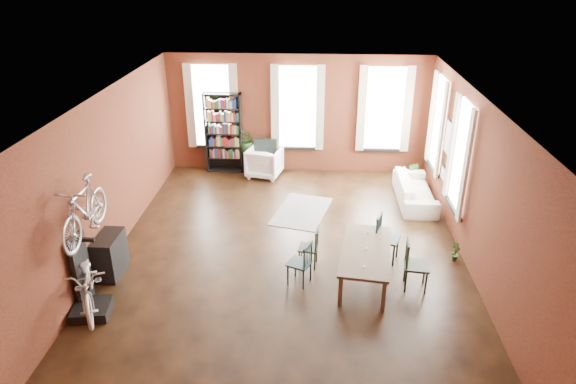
# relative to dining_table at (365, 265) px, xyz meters

# --- Properties ---
(room) EXTENTS (9.00, 9.04, 3.22)m
(room) POSITION_rel_dining_table_xyz_m (-1.22, 1.46, 1.81)
(room) COLOR black
(room) RESTS_ON ground
(dining_table) EXTENTS (1.11, 2.00, 0.65)m
(dining_table) POSITION_rel_dining_table_xyz_m (0.00, 0.00, 0.00)
(dining_table) COLOR brown
(dining_table) RESTS_ON ground
(dining_chair_a) EXTENTS (0.51, 0.51, 0.84)m
(dining_chair_a) POSITION_rel_dining_table_xyz_m (-1.20, -0.15, 0.09)
(dining_chair_a) COLOR #172F32
(dining_chair_a) RESTS_ON ground
(dining_chair_b) EXTENTS (0.41, 0.41, 0.80)m
(dining_chair_b) POSITION_rel_dining_table_xyz_m (-1.05, 0.43, 0.07)
(dining_chair_b) COLOR black
(dining_chair_b) RESTS_ON ground
(dining_chair_c) EXTENTS (0.47, 0.47, 0.93)m
(dining_chair_c) POSITION_rel_dining_table_xyz_m (0.89, -0.19, 0.14)
(dining_chair_c) COLOR black
(dining_chair_c) RESTS_ON ground
(dining_chair_d) EXTENTS (0.56, 0.56, 0.95)m
(dining_chair_d) POSITION_rel_dining_table_xyz_m (0.48, 0.73, 0.15)
(dining_chair_d) COLOR #193538
(dining_chair_d) RESTS_ON ground
(bookshelf) EXTENTS (1.00, 0.32, 2.20)m
(bookshelf) POSITION_rel_dining_table_xyz_m (-3.47, 5.14, 0.78)
(bookshelf) COLOR black
(bookshelf) RESTS_ON ground
(white_armchair) EXTENTS (1.01, 0.97, 0.88)m
(white_armchair) POSITION_rel_dining_table_xyz_m (-2.34, 4.83, 0.12)
(white_armchair) COLOR white
(white_armchair) RESTS_ON ground
(cream_sofa) EXTENTS (0.61, 2.08, 0.81)m
(cream_sofa) POSITION_rel_dining_table_xyz_m (1.48, 3.44, 0.08)
(cream_sofa) COLOR beige
(cream_sofa) RESTS_ON ground
(striped_rug) EXTENTS (1.50, 1.99, 0.01)m
(striped_rug) POSITION_rel_dining_table_xyz_m (-1.25, 2.73, -0.32)
(striped_rug) COLOR black
(striped_rug) RESTS_ON ground
(bike_trainer) EXTENTS (0.68, 0.68, 0.17)m
(bike_trainer) POSITION_rel_dining_table_xyz_m (-4.65, -1.28, -0.24)
(bike_trainer) COLOR black
(bike_trainer) RESTS_ON ground
(bike_wall_rack) EXTENTS (0.16, 0.60, 1.30)m
(bike_wall_rack) POSITION_rel_dining_table_xyz_m (-4.87, -0.96, 0.33)
(bike_wall_rack) COLOR black
(bike_wall_rack) RESTS_ON ground
(console_table) EXTENTS (0.40, 0.80, 0.80)m
(console_table) POSITION_rel_dining_table_xyz_m (-4.75, -0.06, 0.08)
(console_table) COLOR black
(console_table) RESTS_ON ground
(plant_stand) EXTENTS (0.35, 0.35, 0.58)m
(plant_stand) POSITION_rel_dining_table_xyz_m (-2.83, 5.12, -0.03)
(plant_stand) COLOR black
(plant_stand) RESTS_ON ground
(plant_by_sofa) EXTENTS (0.54, 0.70, 0.28)m
(plant_by_sofa) POSITION_rel_dining_table_xyz_m (1.56, 4.50, -0.19)
(plant_by_sofa) COLOR #2A5923
(plant_by_sofa) RESTS_ON ground
(plant_small) EXTENTS (0.46, 0.45, 0.15)m
(plant_small) POSITION_rel_dining_table_xyz_m (1.83, 0.76, -0.25)
(plant_small) COLOR #2A5321
(plant_small) RESTS_ON ground
(bicycle_floor) EXTENTS (0.91, 1.07, 1.72)m
(bicycle_floor) POSITION_rel_dining_table_xyz_m (-4.61, -1.29, 0.71)
(bicycle_floor) COLOR beige
(bicycle_floor) RESTS_ON bike_trainer
(bicycle_hung) EXTENTS (0.47, 1.00, 1.66)m
(bicycle_hung) POSITION_rel_dining_table_xyz_m (-4.62, -0.96, 1.81)
(bicycle_hung) COLOR #A5A8AD
(bicycle_hung) RESTS_ON bike_wall_rack
(plant_on_stand) EXTENTS (0.76, 0.80, 0.50)m
(plant_on_stand) POSITION_rel_dining_table_xyz_m (-2.87, 5.16, 0.51)
(plant_on_stand) COLOR #275421
(plant_on_stand) RESTS_ON plant_stand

